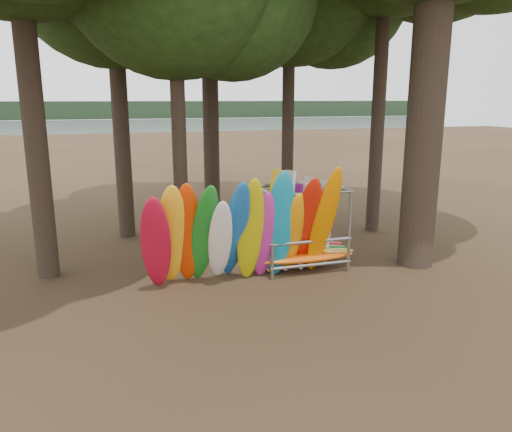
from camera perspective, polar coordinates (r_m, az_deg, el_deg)
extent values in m
plane|color=#47331E|center=(13.06, 2.16, -7.43)|extent=(120.00, 120.00, 0.00)
plane|color=gray|center=(71.79, -14.04, 9.22)|extent=(160.00, 160.00, 0.00)
cube|color=black|center=(121.62, -15.55, 11.59)|extent=(160.00, 4.00, 4.00)
cylinder|color=black|center=(13.86, -24.87, 17.97)|extent=(0.57, 0.57, 12.06)
cylinder|color=black|center=(17.22, -15.48, 14.75)|extent=(0.54, 0.54, 10.40)
cylinder|color=black|center=(19.54, -5.36, 18.94)|extent=(0.61, 0.61, 13.12)
cylinder|color=black|center=(18.80, 3.75, 15.55)|extent=(0.45, 0.45, 10.74)
cylinder|color=black|center=(14.49, -8.97, 13.84)|extent=(0.42, 0.42, 9.59)
cylinder|color=black|center=(17.97, 14.28, 19.75)|extent=(0.46, 0.46, 13.52)
cylinder|color=black|center=(14.46, 19.55, 20.19)|extent=(0.98, 0.98, 13.07)
ellipsoid|color=#AF0B26|center=(11.97, -11.37, -3.19)|extent=(0.91, 1.65, 2.69)
ellipsoid|color=#FFAC17|center=(12.20, -9.67, -2.33)|extent=(0.78, 1.63, 2.88)
ellipsoid|color=red|center=(12.27, -7.87, -2.12)|extent=(0.85, 1.58, 2.88)
ellipsoid|color=#19701E|center=(12.25, -6.00, -2.19)|extent=(0.77, 1.76, 2.85)
ellipsoid|color=white|center=(12.32, -4.13, -2.92)|extent=(0.81, 1.91, 2.52)
ellipsoid|color=#1658A9|center=(12.40, -2.44, -1.79)|extent=(0.64, 1.98, 2.95)
ellipsoid|color=#A39808|center=(12.45, -0.63, -1.68)|extent=(0.72, 1.16, 2.88)
ellipsoid|color=#9F2173|center=(12.72, 0.91, -2.26)|extent=(0.70, 1.06, 2.50)
ellipsoid|color=#0D7393|center=(12.71, 2.69, -1.07)|extent=(0.84, 1.18, 3.02)
ellipsoid|color=orange|center=(13.04, 4.11, -2.05)|extent=(0.60, 1.29, 2.48)
ellipsoid|color=red|center=(13.08, 5.81, -1.12)|extent=(0.92, 1.68, 2.88)
ellipsoid|color=#D26B00|center=(13.03, 7.75, -0.62)|extent=(0.77, 1.53, 3.13)
ellipsoid|color=#D2520B|center=(13.61, 5.87, -4.75)|extent=(2.74, 0.55, 0.24)
ellipsoid|color=gold|center=(13.83, 5.46, -4.44)|extent=(3.07, 0.55, 0.24)
ellipsoid|color=#1E7419|center=(14.15, 4.90, -4.02)|extent=(2.97, 0.55, 0.24)
ellipsoid|color=red|center=(14.46, 4.38, -3.63)|extent=(3.08, 0.55, 0.24)
cube|color=#F6B50C|center=(13.60, 1.84, -0.50)|extent=(0.52, 0.82, 2.78)
cube|color=silver|center=(13.84, 2.40, -0.56)|extent=(0.55, 0.76, 2.63)
cube|color=white|center=(13.73, 3.46, -0.49)|extent=(0.39, 0.79, 2.74)
cube|color=#971992|center=(13.96, 4.04, -1.03)|extent=(0.54, 0.79, 2.36)
cube|color=white|center=(13.89, 5.06, -1.06)|extent=(0.30, 0.76, 2.42)
cube|color=white|center=(14.13, 5.51, -0.59)|extent=(0.44, 0.77, 2.51)
cube|color=#186C18|center=(14.12, 6.47, -1.19)|extent=(0.34, 0.77, 2.25)
cube|color=white|center=(14.33, 6.97, -0.69)|extent=(0.51, 0.78, 2.38)
cube|color=silver|center=(14.30, 7.93, -0.99)|extent=(0.48, 0.77, 2.27)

